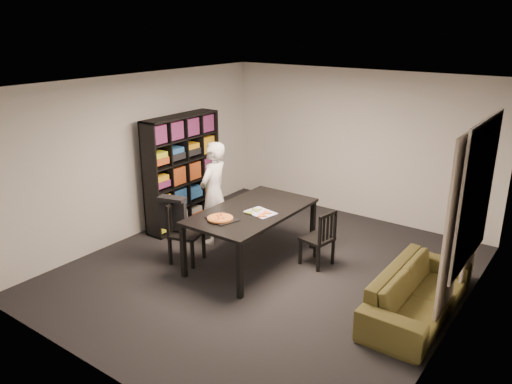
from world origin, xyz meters
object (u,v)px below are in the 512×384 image
Objects in this scene: chair_left at (181,228)px; bookshelf at (183,171)px; chair_right at (322,235)px; sofa at (418,293)px; pepperoni_pizza at (220,218)px; baking_tray at (222,219)px; dining_table at (252,215)px; person at (214,193)px.

bookshelf is at bearing 26.60° from chair_left.
sofa is (1.54, -0.43, -0.19)m from chair_right.
pepperoni_pizza is (-1.01, -1.02, 0.36)m from chair_right.
pepperoni_pizza is at bearing -34.45° from chair_right.
sofa is (2.54, 0.56, -0.53)m from baking_tray.
chair_right is (1.74, 1.04, -0.04)m from chair_left.
chair_left reaches higher than sofa.
chair_left reaches higher than dining_table.
chair_right is at bearing -74.58° from chair_left.
pepperoni_pizza is at bearing -95.26° from baking_tray.
chair_left is (-0.86, -0.57, -0.22)m from dining_table.
baking_tray reaches higher than dining_table.
person is at bearing 86.48° from sofa.
pepperoni_pizza reaches higher than chair_right.
baking_tray is at bearing 38.14° from person.
dining_table is at bearing -71.45° from chair_left.
pepperoni_pizza is at bearing 36.69° from person.
chair_left is (0.95, -1.06, -0.43)m from bookshelf.
baking_tray is 2.66m from sofa.
bookshelf reaches higher than person.
bookshelf reaches higher than baking_tray.
pepperoni_pizza is (-0.12, -0.56, 0.10)m from dining_table.
chair_right is 1.61m from sofa.
bookshelf reaches higher than chair_left.
baking_tray is (-0.12, -0.52, 0.08)m from dining_table.
pepperoni_pizza is at bearing -31.79° from bookshelf.
sofa is at bearing 0.76° from dining_table.
chair_right is 1.85m from person.
bookshelf is at bearing 148.21° from pepperoni_pizza.
chair_left is at bearing -48.08° from bookshelf.
pepperoni_pizza reaches higher than sofa.
person is (-0.06, 0.81, 0.30)m from chair_left.
bookshelf is at bearing -113.84° from person.
chair_right reaches higher than sofa.
pepperoni_pizza reaches higher than dining_table.
baking_tray reaches higher than sofa.
chair_left reaches higher than chair_right.
chair_left is 2.03m from chair_right.
bookshelf is 0.98× the size of sofa.
pepperoni_pizza reaches higher than baking_tray.
bookshelf reaches higher than sofa.
chair_right is at bearing 88.83° from person.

